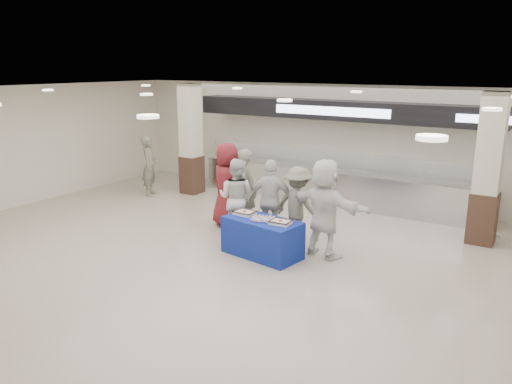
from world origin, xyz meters
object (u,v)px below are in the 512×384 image
Objects in this scene: soldier_b at (298,205)px; soldier_bg at (149,166)px; chef_tall at (236,198)px; cupcake_tray at (263,219)px; chef_short at (271,201)px; display_table at (262,238)px; civilian_maroon at (227,185)px; sheet_cake_left at (245,212)px; soldier_a at (246,189)px; civilian_white at (325,208)px; sheet_cake_right at (281,222)px.

soldier_bg is (-5.53, 1.24, 0.05)m from soldier_b.
chef_tall is at bearing 24.62° from soldier_b.
chef_tall is at bearing 147.53° from cupcake_tray.
soldier_b is at bearing -177.84° from chef_short.
cupcake_tray reaches higher than display_table.
chef_tall is 0.80m from chef_short.
civilian_maroon is 1.13× the size of chef_tall.
soldier_b is at bearing 53.26° from sheet_cake_left.
cupcake_tray is at bearing 88.92° from soldier_b.
soldier_a is 1.06× the size of chef_short.
chef_tall is (0.60, -0.49, -0.11)m from civilian_maroon.
civilian_white is (2.25, -0.60, 0.05)m from soldier_a.
chef_tall is at bearing -1.94° from chef_short.
sheet_cake_left is 0.80m from chef_short.
soldier_a is 1.07× the size of chef_tall.
soldier_b is at bearing -168.08° from civilian_maroon.
sheet_cake_right is at bearing -140.11° from soldier_bg.
chef_short is 0.58m from soldier_b.
display_table is 0.65m from sheet_cake_left.
chef_short reaches higher than soldier_b.
civilian_white reaches higher than soldier_b.
soldier_bg reaches higher than display_table.
civilian_maroon is at bearing 5.54° from soldier_b.
sheet_cake_left is 0.53m from cupcake_tray.
civilian_maroon is at bearing 150.34° from sheet_cake_right.
soldier_bg is at bearing 155.50° from sheet_cake_left.
display_table is at bearing 160.98° from civilian_maroon.
soldier_bg is (-4.20, 1.61, -0.00)m from chef_tall.
chef_short is 0.90× the size of civilian_white.
soldier_a is 1.45m from soldier_b.
sheet_cake_right is 1.20m from chef_short.
sheet_cake_right is at bearing 1.60° from display_table.
chef_short reaches higher than sheet_cake_right.
cupcake_tray is 0.21× the size of civilian_maroon.
sheet_cake_left is 0.85m from chef_tall.
chef_tall reaches higher than cupcake_tray.
soldier_bg is at bearing -31.65° from chef_short.
chef_tall is 1.38m from soldier_b.
civilian_white reaches higher than soldier_bg.
cupcake_tray is (-0.41, 0.02, -0.01)m from sheet_cake_right.
civilian_maroon is 0.50m from soldier_a.
chef_short is 1.07× the size of soldier_b.
sheet_cake_left is 1.03× the size of sheet_cake_right.
soldier_b is 0.92m from civilian_white.
soldier_b is at bearing -164.04° from soldier_a.
soldier_b is (0.71, 0.95, 0.03)m from sheet_cake_left.
sheet_cake_right is at bearing 165.86° from civilian_maroon.
civilian_white reaches higher than soldier_a.
cupcake_tray is at bearing 160.68° from civilian_maroon.
soldier_b is (1.33, 0.37, -0.05)m from chef_tall.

